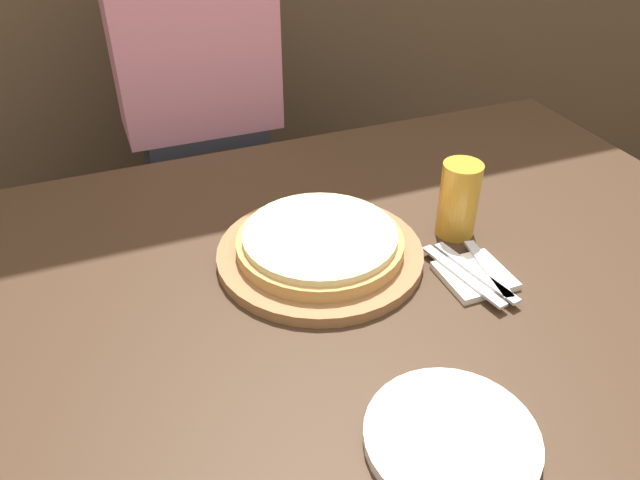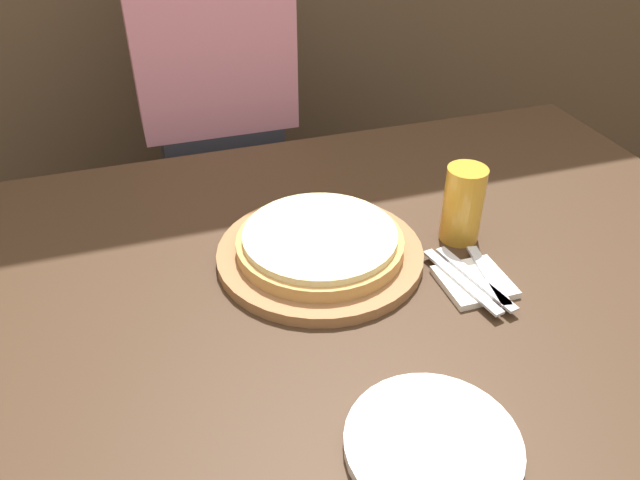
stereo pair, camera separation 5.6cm
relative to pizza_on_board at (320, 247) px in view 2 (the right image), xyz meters
The scene contains 9 objects.
dining_table 0.39m from the pizza_on_board, 49.42° to the right, with size 1.53×1.04×0.73m.
pizza_on_board is the anchor object (origin of this frame).
beer_glass 0.27m from the pizza_on_board, ahead, with size 0.07×0.07×0.14m.
dinner_plate 0.42m from the pizza_on_board, 88.60° to the right, with size 0.22×0.22×0.02m.
napkin_stack 0.27m from the pizza_on_board, 33.77° to the right, with size 0.11×0.11×0.01m.
fork 0.25m from the pizza_on_board, 36.99° to the right, with size 0.05×0.19×0.00m.
dinner_knife 0.27m from the pizza_on_board, 33.77° to the right, with size 0.05×0.19×0.00m.
spoon 0.29m from the pizza_on_board, 31.01° to the right, with size 0.04×0.16×0.00m.
diner_person 0.69m from the pizza_on_board, 95.04° to the left, with size 0.38×0.20×1.31m.
Camera 2 is at (-0.31, -0.79, 1.39)m, focal length 35.00 mm.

